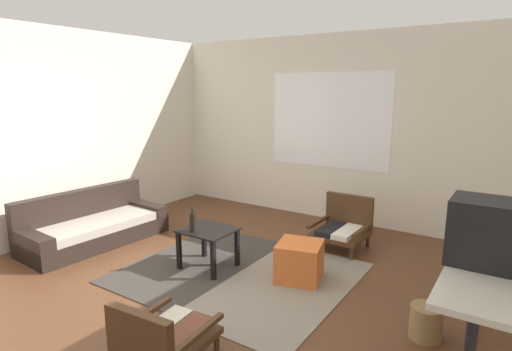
{
  "coord_description": "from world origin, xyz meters",
  "views": [
    {
      "loc": [
        2.45,
        -2.64,
        1.93
      ],
      "look_at": [
        -0.04,
        1.13,
        0.98
      ],
      "focal_mm": 29.07,
      "sensor_mm": 36.0,
      "label": 1
    }
  ],
  "objects_px": {
    "coffee_table": "(208,238)",
    "glass_bottle": "(193,222)",
    "armchair_striped_foreground": "(161,336)",
    "armchair_by_window": "(343,225)",
    "console_shelf": "(487,272)",
    "wicker_basket": "(426,322)",
    "couch": "(93,227)",
    "clay_vase": "(495,227)",
    "ottoman_orange": "(299,261)",
    "crt_television": "(490,233)"
  },
  "relations": [
    {
      "from": "coffee_table",
      "to": "console_shelf",
      "type": "relative_size",
      "value": 0.34
    },
    {
      "from": "coffee_table",
      "to": "couch",
      "type": "bearing_deg",
      "value": -173.25
    },
    {
      "from": "ottoman_orange",
      "to": "glass_bottle",
      "type": "xyz_separation_m",
      "value": [
        -1.05,
        -0.44,
        0.35
      ]
    },
    {
      "from": "glass_bottle",
      "to": "couch",
      "type": "bearing_deg",
      "value": -177.89
    },
    {
      "from": "couch",
      "to": "wicker_basket",
      "type": "bearing_deg",
      "value": 1.92
    },
    {
      "from": "console_shelf",
      "to": "wicker_basket",
      "type": "distance_m",
      "value": 0.72
    },
    {
      "from": "clay_vase",
      "to": "glass_bottle",
      "type": "xyz_separation_m",
      "value": [
        -2.73,
        -0.34,
        -0.36
      ]
    },
    {
      "from": "crt_television",
      "to": "armchair_by_window",
      "type": "bearing_deg",
      "value": 133.72
    },
    {
      "from": "wicker_basket",
      "to": "console_shelf",
      "type": "bearing_deg",
      "value": -25.84
    },
    {
      "from": "armchair_by_window",
      "to": "crt_television",
      "type": "xyz_separation_m",
      "value": [
        1.66,
        -1.73,
        0.74
      ]
    },
    {
      "from": "couch",
      "to": "crt_television",
      "type": "bearing_deg",
      "value": -1.57
    },
    {
      "from": "coffee_table",
      "to": "clay_vase",
      "type": "bearing_deg",
      "value": 4.19
    },
    {
      "from": "armchair_by_window",
      "to": "wicker_basket",
      "type": "bearing_deg",
      "value": -49.03
    },
    {
      "from": "ottoman_orange",
      "to": "crt_television",
      "type": "bearing_deg",
      "value": -20.18
    },
    {
      "from": "couch",
      "to": "ottoman_orange",
      "type": "height_order",
      "value": "couch"
    },
    {
      "from": "armchair_striped_foreground",
      "to": "ottoman_orange",
      "type": "relative_size",
      "value": 1.5
    },
    {
      "from": "console_shelf",
      "to": "glass_bottle",
      "type": "xyz_separation_m",
      "value": [
        -2.73,
        0.11,
        -0.17
      ]
    },
    {
      "from": "coffee_table",
      "to": "wicker_basket",
      "type": "bearing_deg",
      "value": -1.79
    },
    {
      "from": "coffee_table",
      "to": "console_shelf",
      "type": "xyz_separation_m",
      "value": [
        2.64,
        -0.25,
        0.38
      ]
    },
    {
      "from": "glass_bottle",
      "to": "wicker_basket",
      "type": "relative_size",
      "value": 0.97
    },
    {
      "from": "armchair_striped_foreground",
      "to": "wicker_basket",
      "type": "height_order",
      "value": "armchair_striped_foreground"
    },
    {
      "from": "couch",
      "to": "clay_vase",
      "type": "distance_m",
      "value": 4.45
    },
    {
      "from": "armchair_by_window",
      "to": "crt_television",
      "type": "height_order",
      "value": "crt_television"
    },
    {
      "from": "coffee_table",
      "to": "armchair_striped_foreground",
      "type": "bearing_deg",
      "value": -61.29
    },
    {
      "from": "ottoman_orange",
      "to": "console_shelf",
      "type": "bearing_deg",
      "value": -17.95
    },
    {
      "from": "console_shelf",
      "to": "clay_vase",
      "type": "xyz_separation_m",
      "value": [
        0.0,
        0.45,
        0.19
      ]
    },
    {
      "from": "console_shelf",
      "to": "ottoman_orange",
      "type": "bearing_deg",
      "value": 162.05
    },
    {
      "from": "couch",
      "to": "armchair_striped_foreground",
      "type": "relative_size",
      "value": 2.74
    },
    {
      "from": "coffee_table",
      "to": "clay_vase",
      "type": "xyz_separation_m",
      "value": [
        2.64,
        0.19,
        0.56
      ]
    },
    {
      "from": "armchair_striped_foreground",
      "to": "ottoman_orange",
      "type": "height_order",
      "value": "armchair_striped_foreground"
    },
    {
      "from": "ottoman_orange",
      "to": "console_shelf",
      "type": "height_order",
      "value": "console_shelf"
    },
    {
      "from": "couch",
      "to": "coffee_table",
      "type": "height_order",
      "value": "couch"
    },
    {
      "from": "armchair_by_window",
      "to": "glass_bottle",
      "type": "xyz_separation_m",
      "value": [
        -1.07,
        -1.55,
        0.28
      ]
    },
    {
      "from": "coffee_table",
      "to": "armchair_by_window",
      "type": "height_order",
      "value": "armchair_by_window"
    },
    {
      "from": "wicker_basket",
      "to": "armchair_striped_foreground",
      "type": "bearing_deg",
      "value": -136.28
    },
    {
      "from": "coffee_table",
      "to": "glass_bottle",
      "type": "relative_size",
      "value": 2.14
    },
    {
      "from": "console_shelf",
      "to": "glass_bottle",
      "type": "relative_size",
      "value": 6.3
    },
    {
      "from": "wicker_basket",
      "to": "glass_bottle",
      "type": "bearing_deg",
      "value": -178.21
    },
    {
      "from": "console_shelf",
      "to": "wicker_basket",
      "type": "relative_size",
      "value": 6.09
    },
    {
      "from": "couch",
      "to": "console_shelf",
      "type": "bearing_deg",
      "value": -0.63
    },
    {
      "from": "coffee_table",
      "to": "glass_bottle",
      "type": "bearing_deg",
      "value": -119.94
    },
    {
      "from": "clay_vase",
      "to": "console_shelf",
      "type": "bearing_deg",
      "value": -90.0
    },
    {
      "from": "clay_vase",
      "to": "couch",
      "type": "bearing_deg",
      "value": -174.79
    },
    {
      "from": "console_shelf",
      "to": "clay_vase",
      "type": "height_order",
      "value": "clay_vase"
    },
    {
      "from": "wicker_basket",
      "to": "coffee_table",
      "type": "bearing_deg",
      "value": 178.21
    },
    {
      "from": "armchair_striped_foreground",
      "to": "clay_vase",
      "type": "relative_size",
      "value": 2.34
    },
    {
      "from": "couch",
      "to": "coffee_table",
      "type": "bearing_deg",
      "value": 6.75
    },
    {
      "from": "coffee_table",
      "to": "armchair_striped_foreground",
      "type": "height_order",
      "value": "armchair_striped_foreground"
    },
    {
      "from": "armchair_by_window",
      "to": "clay_vase",
      "type": "height_order",
      "value": "clay_vase"
    },
    {
      "from": "console_shelf",
      "to": "crt_television",
      "type": "distance_m",
      "value": 0.31
    }
  ]
}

